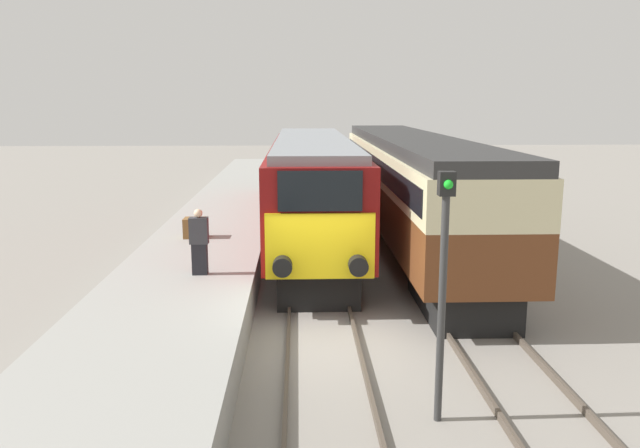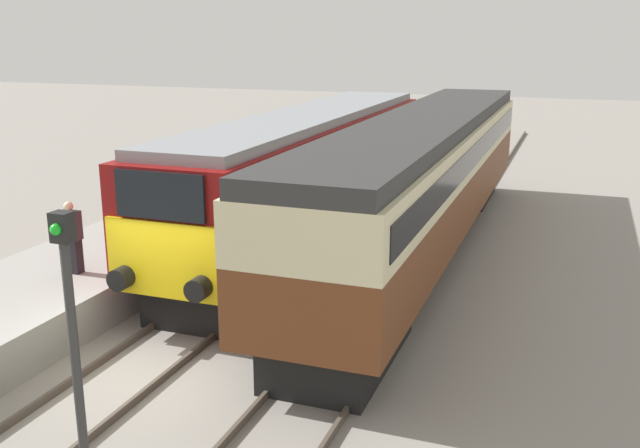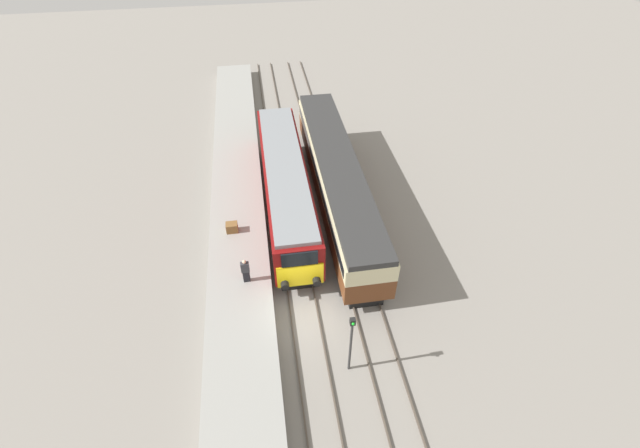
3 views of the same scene
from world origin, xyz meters
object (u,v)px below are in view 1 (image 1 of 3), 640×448
object	(u,v)px
passenger_carriage	(410,179)
signal_post	(443,277)
person_on_platform	(199,242)
luggage_crate	(196,228)
locomotive	(312,185)

from	to	relation	value
passenger_carriage	signal_post	size ratio (longest dim) A/B	4.70
signal_post	passenger_carriage	bearing A→B (deg)	82.13
person_on_platform	signal_post	xyz separation A→B (m)	(4.55, -5.54, 0.68)
luggage_crate	person_on_platform	bearing A→B (deg)	-79.57
passenger_carriage	luggage_crate	world-z (taller)	passenger_carriage
locomotive	signal_post	bearing A→B (deg)	-82.19
person_on_platform	signal_post	size ratio (longest dim) A/B	0.40
person_on_platform	signal_post	world-z (taller)	signal_post
passenger_carriage	person_on_platform	distance (m)	9.23
person_on_platform	luggage_crate	world-z (taller)	person_on_platform
person_on_platform	signal_post	bearing A→B (deg)	-50.60
person_on_platform	luggage_crate	xyz separation A→B (m)	(-0.77, 4.17, -0.49)
passenger_carriage	person_on_platform	xyz separation A→B (m)	(-6.25, -6.76, -0.66)
locomotive	luggage_crate	bearing A→B (deg)	-143.49
passenger_carriage	person_on_platform	size ratio (longest dim) A/B	11.69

